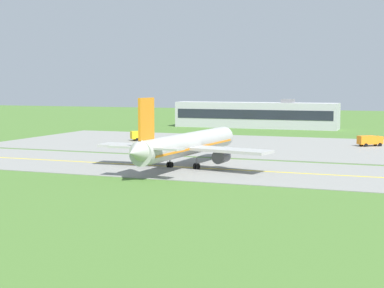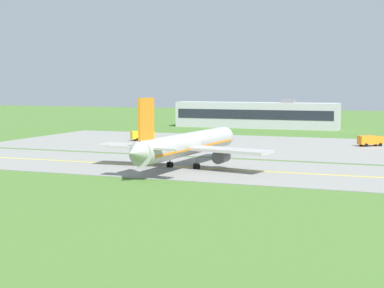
{
  "view_description": "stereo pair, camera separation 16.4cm",
  "coord_description": "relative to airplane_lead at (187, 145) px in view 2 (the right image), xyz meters",
  "views": [
    {
      "loc": [
        40.05,
        -98.2,
        14.77
      ],
      "look_at": [
        1.75,
        2.69,
        4.0
      ],
      "focal_mm": 56.13,
      "sensor_mm": 36.0,
      "label": 1
    },
    {
      "loc": [
        40.2,
        -98.14,
        14.77
      ],
      "look_at": [
        1.75,
        2.69,
        4.0
      ],
      "focal_mm": 56.13,
      "sensor_mm": 36.0,
      "label": 2
    }
  ],
  "objects": [
    {
      "name": "apron_pad",
      "position": [
        8.28,
        41.8,
        -4.08
      ],
      "size": [
        140.0,
        52.0,
        0.1
      ],
      "primitive_type": "cube",
      "color": "gray",
      "rests_on": "ground"
    },
    {
      "name": "ground_plane",
      "position": [
        -1.72,
        -0.2,
        -4.13
      ],
      "size": [
        500.0,
        500.0,
        0.0
      ],
      "primitive_type": "plane",
      "color": "#47702D"
    },
    {
      "name": "service_truck_fuel",
      "position": [
        -14.17,
        44.31,
        -2.6
      ],
      "size": [
        5.08,
        6.11,
        2.65
      ],
      "color": "orange",
      "rests_on": "ground"
    },
    {
      "name": "terminal_building",
      "position": [
        -13.58,
        98.96,
        0.23
      ],
      "size": [
        55.42,
        8.41,
        9.86
      ],
      "color": "#B2B2B7",
      "rests_on": "ground"
    },
    {
      "name": "taxiway_centreline",
      "position": [
        -1.72,
        -0.2,
        -4.03
      ],
      "size": [
        220.0,
        0.6,
        0.01
      ],
      "primitive_type": "cube",
      "color": "yellow",
      "rests_on": "taxiway_strip"
    },
    {
      "name": "service_truck_baggage",
      "position": [
        27.56,
        49.27,
        -2.6
      ],
      "size": [
        6.03,
        5.24,
        2.6
      ],
      "color": "orange",
      "rests_on": "ground"
    },
    {
      "name": "taxiway_strip",
      "position": [
        -1.72,
        -0.2,
        -4.08
      ],
      "size": [
        240.0,
        28.0,
        0.1
      ],
      "primitive_type": "cube",
      "color": "gray",
      "rests_on": "ground"
    },
    {
      "name": "airplane_lead",
      "position": [
        0.0,
        0.0,
        0.0
      ],
      "size": [
        32.43,
        39.66,
        12.7
      ],
      "color": "#ADADA8",
      "rests_on": "ground"
    },
    {
      "name": "service_truck_catering",
      "position": [
        -12.82,
        25.99,
        -2.6
      ],
      "size": [
        3.27,
        6.29,
        2.6
      ],
      "color": "orange",
      "rests_on": "ground"
    },
    {
      "name": "service_truck_pushback",
      "position": [
        -29.3,
        42.92,
        -2.6
      ],
      "size": [
        5.79,
        5.59,
        2.6
      ],
      "color": "yellow",
      "rests_on": "ground"
    }
  ]
}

